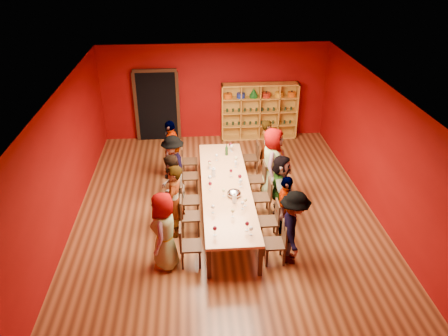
{
  "coord_description": "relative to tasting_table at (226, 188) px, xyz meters",
  "views": [
    {
      "loc": [
        -0.69,
        -8.59,
        5.84
      ],
      "look_at": [
        -0.03,
        0.12,
        1.15
      ],
      "focal_mm": 35.0,
      "sensor_mm": 36.0,
      "label": 1
    }
  ],
  "objects": [
    {
      "name": "wine_glass_2",
      "position": [
        0.34,
        -0.87,
        0.2
      ],
      "size": [
        0.08,
        0.08,
        0.2
      ],
      "color": "silver",
      "rests_on": "tasting_table"
    },
    {
      "name": "wine_glass_18",
      "position": [
        -0.37,
        -0.14,
        0.2
      ],
      "size": [
        0.08,
        0.08,
        0.2
      ],
      "color": "silver",
      "rests_on": "tasting_table"
    },
    {
      "name": "wine_glass_1",
      "position": [
        0.27,
        -1.73,
        0.2
      ],
      "size": [
        0.08,
        0.08,
        0.21
      ],
      "color": "silver",
      "rests_on": "tasting_table"
    },
    {
      "name": "tasting_table",
      "position": [
        0.0,
        0.0,
        0.0
      ],
      "size": [
        1.1,
        4.5,
        0.75
      ],
      "color": "tan",
      "rests_on": "ground"
    },
    {
      "name": "doorway",
      "position": [
        -1.8,
        4.43,
        0.42
      ],
      "size": [
        1.4,
        0.17,
        2.3
      ],
      "color": "black",
      "rests_on": "ground"
    },
    {
      "name": "chair_person_right_3",
      "position": [
        0.91,
        0.8,
        -0.2
      ],
      "size": [
        0.42,
        0.42,
        0.89
      ],
      "color": "black",
      "rests_on": "ground"
    },
    {
      "name": "carafe_a",
      "position": [
        -0.26,
        0.46,
        0.16
      ],
      "size": [
        0.12,
        0.12,
        0.25
      ],
      "color": "silver",
      "rests_on": "tasting_table"
    },
    {
      "name": "person_left_4",
      "position": [
        -1.3,
        1.9,
        0.11
      ],
      "size": [
        0.65,
        1.03,
        1.63
      ],
      "primitive_type": "imported",
      "rotation": [
        0.0,
        0.0,
        -1.82
      ],
      "color": "#5C8BBD",
      "rests_on": "ground"
    },
    {
      "name": "person_left_2",
      "position": [
        -1.24,
        -0.05,
        0.09
      ],
      "size": [
        0.66,
        0.87,
        1.58
      ],
      "primitive_type": "imported",
      "rotation": [
        0.0,
        0.0,
        -1.93
      ],
      "color": "#516FA6",
      "rests_on": "ground"
    },
    {
      "name": "wine_glass_13",
      "position": [
        0.16,
        0.44,
        0.19
      ],
      "size": [
        0.08,
        0.08,
        0.19
      ],
      "color": "silver",
      "rests_on": "tasting_table"
    },
    {
      "name": "wine_bottle",
      "position": [
        0.14,
        1.58,
        0.17
      ],
      "size": [
        0.08,
        0.08,
        0.31
      ],
      "color": "#133617",
      "rests_on": "tasting_table"
    },
    {
      "name": "wine_glass_15",
      "position": [
        -0.35,
        -1.08,
        0.19
      ],
      "size": [
        0.08,
        0.08,
        0.2
      ],
      "color": "silver",
      "rests_on": "tasting_table"
    },
    {
      "name": "wine_glass_17",
      "position": [
        0.29,
        1.77,
        0.2
      ],
      "size": [
        0.08,
        0.08,
        0.2
      ],
      "color": "silver",
      "rests_on": "tasting_table"
    },
    {
      "name": "wine_glass_19",
      "position": [
        0.33,
        -1.88,
        0.19
      ],
      "size": [
        0.08,
        0.08,
        0.19
      ],
      "color": "silver",
      "rests_on": "tasting_table"
    },
    {
      "name": "chair_person_left_4",
      "position": [
        -0.91,
        1.9,
        -0.2
      ],
      "size": [
        0.42,
        0.42,
        0.89
      ],
      "color": "black",
      "rests_on": "ground"
    },
    {
      "name": "person_left_3",
      "position": [
        -1.22,
        1.09,
        0.07
      ],
      "size": [
        0.69,
        1.08,
        1.55
      ],
      "primitive_type": "imported",
      "rotation": [
        0.0,
        0.0,
        -1.27
      ],
      "color": "#151639",
      "rests_on": "ground"
    },
    {
      "name": "spittoon_bowl",
      "position": [
        0.15,
        -0.46,
        0.12
      ],
      "size": [
        0.32,
        0.32,
        0.17
      ],
      "primitive_type": "ellipsoid",
      "color": "#B5B8BD",
      "rests_on": "tasting_table"
    },
    {
      "name": "wine_glass_4",
      "position": [
        0.34,
        1.04,
        0.21
      ],
      "size": [
        0.09,
        0.09,
        0.22
      ],
      "color": "silver",
      "rests_on": "tasting_table"
    },
    {
      "name": "room_shell",
      "position": [
        0.0,
        0.0,
        0.8
      ],
      "size": [
        7.1,
        9.1,
        3.04
      ],
      "color": "#5A2F18",
      "rests_on": "ground"
    },
    {
      "name": "wine_glass_9",
      "position": [
        -0.36,
        -1.84,
        0.2
      ],
      "size": [
        0.08,
        0.08,
        0.21
      ],
      "color": "silver",
      "rests_on": "tasting_table"
    },
    {
      "name": "chair_person_right_2",
      "position": [
        0.91,
        -0.05,
        -0.2
      ],
      "size": [
        0.42,
        0.42,
        0.89
      ],
      "color": "black",
      "rests_on": "ground"
    },
    {
      "name": "wine_glass_6",
      "position": [
        -0.14,
        1.29,
        0.18
      ],
      "size": [
        0.07,
        0.07,
        0.18
      ],
      "color": "silver",
      "rests_on": "tasting_table"
    },
    {
      "name": "person_left_1",
      "position": [
        -1.16,
        -0.7,
        0.14
      ],
      "size": [
        0.56,
        0.69,
        1.67
      ],
      "primitive_type": "imported",
      "rotation": [
        0.0,
        0.0,
        -1.78
      ],
      "color": "#4F4F54",
      "rests_on": "ground"
    },
    {
      "name": "wine_glass_3",
      "position": [
        -0.36,
        0.13,
        0.21
      ],
      "size": [
        0.09,
        0.09,
        0.22
      ],
      "color": "silver",
      "rests_on": "tasting_table"
    },
    {
      "name": "wine_glass_5",
      "position": [
        0.04,
        -1.25,
        0.19
      ],
      "size": [
        0.08,
        0.08,
        0.19
      ],
      "color": "silver",
      "rests_on": "tasting_table"
    },
    {
      "name": "wine_glass_8",
      "position": [
        -0.08,
        -0.45,
        0.19
      ],
      "size": [
        0.08,
        0.08,
        0.19
      ],
      "color": "silver",
      "rests_on": "tasting_table"
    },
    {
      "name": "wine_glass_11",
      "position": [
        0.33,
        0.12,
        0.21
      ],
      "size": [
        0.09,
        0.09,
        0.22
      ],
      "color": "silver",
      "rests_on": "tasting_table"
    },
    {
      "name": "chair_person_right_0",
      "position": [
        0.91,
        -1.78,
        -0.2
      ],
      "size": [
        0.42,
        0.42,
        0.89
      ],
      "color": "black",
      "rests_on": "ground"
    },
    {
      "name": "wine_glass_12",
      "position": [
        0.27,
        1.86,
        0.21
      ],
      "size": [
        0.09,
        0.09,
        0.21
      ],
      "color": "silver",
      "rests_on": "tasting_table"
    },
    {
      "name": "wine_glass_7",
      "position": [
        -0.33,
        0.92,
        0.19
      ],
      "size": [
        0.08,
        0.08,
        0.19
      ],
      "color": "silver",
      "rests_on": "tasting_table"
    },
    {
      "name": "wine_glass_16",
      "position": [
        0.33,
        -0.06,
        0.2
      ],
      "size": [
        0.08,
        0.08,
        0.2
      ],
      "color": "silver",
      "rests_on": "tasting_table"
    },
    {
      "name": "person_right_1",
      "position": [
        1.17,
        -1.01,
        0.05
      ],
      "size": [
        0.67,
        0.96,
        1.49
      ],
      "primitive_type": "imported",
      "rotation": [
        0.0,
        0.0,
        1.22
      ],
      "color": "#5775B3",
      "rests_on": "ground"
    },
    {
      "name": "wine_glass_14",
      "position": [
        -0.33,
        0.86,
        0.19
      ],
      "size": [
        0.08,
        0.08,
        0.19
      ],
      "color": "silver",
      "rests_on": "tasting_table"
    },
    {
      "name": "chair_person_right_4",
      "position": [
        0.91,
        2.0,
        -0.2
      ],
      "size": [
        0.42,
        0.42,
        0.89
      ],
      "color": "black",
      "rests_on": "ground"
    },
    {
      "name": "chair_person_left_1",
      "position": [
        -0.91,
        -0.7,
        -0.2
      ],
      "size": [
        0.42,
        0.42,
        0.89
      ],
      "color": "black",
      "rests_on": "ground"
    },
    {
      "name": "person_right_3",
      "position": [
        1.21,
        0.8,
        0.19
      ],
      "size": [
        0.75,
        0.98,
        1.79
      ],
      "primitive_type": "imported",
      "rotation": [
        0.0,
        0.0,
        1.22
      ],
      "color": "beige",
      "rests_on": "ground"
    },
    {
      "name": "person_right_0",
      "position": [
        1.18,
        -1.78,
        0.09
      ],
      "size": [
        0.6,
        1.08,
        1.59
      ],
      "primitive_type": "imported",
      "rotation": [
        0.0,
        0.0,
        1.39
      ],
      "color": "#4C4C51",
      "rests_on": "ground"
    },
    {
      "name": "chair_person_left_2",
      "position": [
        -0.91,
        -0.05,
        -0.2
      ],
      "size": [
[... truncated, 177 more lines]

